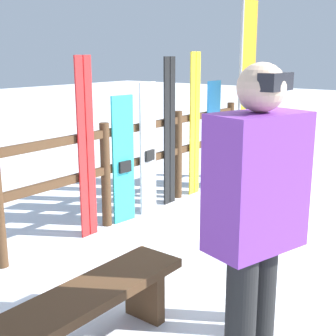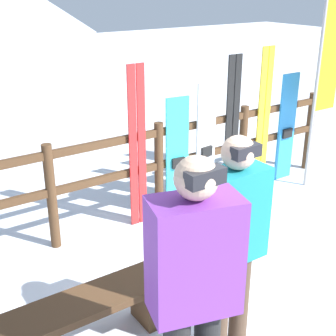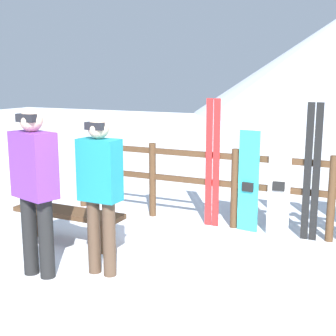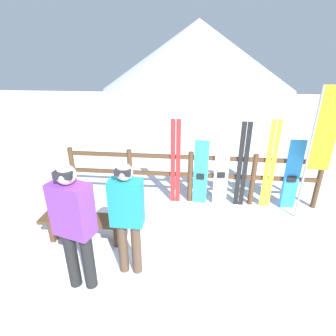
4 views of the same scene
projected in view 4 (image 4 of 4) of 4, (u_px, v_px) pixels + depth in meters
ground_plane at (185, 266)px, 3.82m from camera, size 40.00×40.00×0.00m
mountain_backdrop at (198, 55)px, 24.52m from camera, size 18.00×18.00×6.00m
fence at (190, 173)px, 5.32m from camera, size 5.10×0.10×1.09m
bench at (86, 223)px, 4.26m from camera, size 1.45×0.36×0.42m
person_teal at (127, 213)px, 3.38m from camera, size 0.42×0.24×1.64m
person_purple at (74, 222)px, 3.13m from camera, size 0.53×0.38×1.73m
ski_pair_red at (175, 163)px, 5.21m from camera, size 0.19×0.02×1.75m
snowboard_cyan at (201, 173)px, 5.24m from camera, size 0.28×0.08×1.35m
snowboard_white at (221, 171)px, 5.18m from camera, size 0.28×0.07×1.47m
ski_pair_black at (242, 166)px, 5.09m from camera, size 0.19×0.02×1.73m
ski_pair_yellow at (270, 166)px, 5.02m from camera, size 0.19×0.02×1.79m
snowboard_blue at (292, 175)px, 5.05m from camera, size 0.29×0.05×1.42m
rental_flag at (319, 141)px, 4.40m from camera, size 0.40×0.04×2.42m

